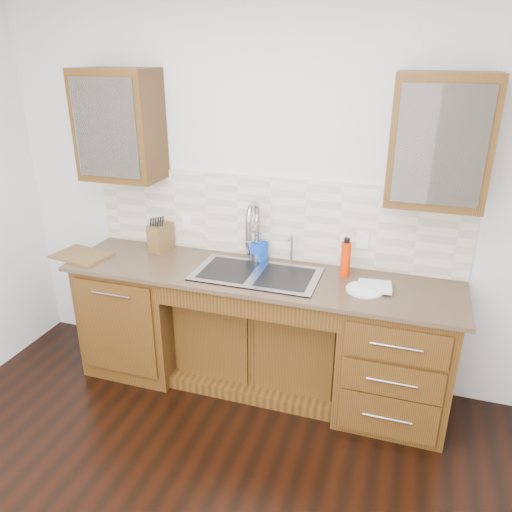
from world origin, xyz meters
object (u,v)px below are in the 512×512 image
(water_bottle, at_px, (345,259))
(plate, at_px, (365,290))
(knife_block, at_px, (161,237))
(soap_bottle, at_px, (259,247))
(cutting_board, at_px, (81,255))

(water_bottle, relative_size, plate, 1.01)
(knife_block, bearing_deg, soap_bottle, 12.44)
(knife_block, height_order, cutting_board, knife_block)
(soap_bottle, height_order, plate, soap_bottle)
(soap_bottle, bearing_deg, knife_block, -156.01)
(soap_bottle, bearing_deg, water_bottle, 14.85)
(cutting_board, bearing_deg, plate, 2.11)
(soap_bottle, relative_size, plate, 0.86)
(soap_bottle, xyz_separation_m, knife_block, (-0.76, -0.03, -0.00))
(water_bottle, relative_size, cutting_board, 0.61)
(soap_bottle, distance_m, water_bottle, 0.63)
(water_bottle, height_order, plate, water_bottle)
(plate, bearing_deg, soap_bottle, 161.85)
(plate, bearing_deg, water_bottle, 130.97)
(soap_bottle, relative_size, water_bottle, 0.85)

